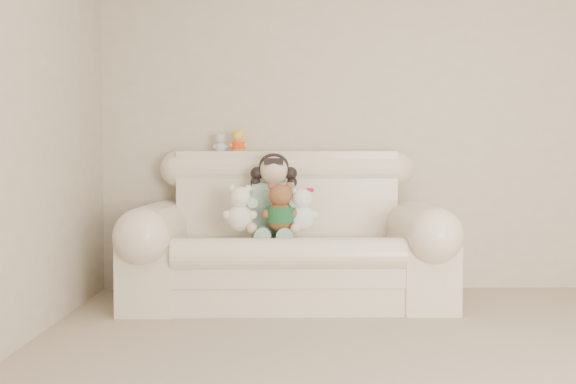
{
  "coord_description": "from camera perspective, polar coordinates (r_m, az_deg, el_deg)",
  "views": [
    {
      "loc": [
        -0.95,
        -2.18,
        0.91
      ],
      "look_at": [
        -0.88,
        1.9,
        0.75
      ],
      "focal_mm": 39.13,
      "sensor_mm": 36.0,
      "label": 1
    }
  ],
  "objects": [
    {
      "name": "wall_back",
      "position": [
        4.79,
        10.57,
        6.88
      ],
      "size": [
        4.5,
        0.0,
        4.5
      ],
      "primitive_type": "plane",
      "rotation": [
        1.57,
        0.0,
        0.0
      ],
      "color": "beige",
      "rests_on": "ground"
    },
    {
      "name": "sofa",
      "position": [
        4.2,
        -0.02,
        -3.15
      ],
      "size": [
        2.1,
        0.95,
        1.03
      ],
      "primitive_type": null,
      "color": "beige",
      "rests_on": "floor"
    },
    {
      "name": "seated_child",
      "position": [
        4.26,
        -1.3,
        -0.31
      ],
      "size": [
        0.42,
        0.49,
        0.6
      ],
      "primitive_type": null,
      "rotation": [
        0.0,
        0.0,
        -0.14
      ],
      "color": "#266A41",
      "rests_on": "sofa"
    },
    {
      "name": "brown_teddy",
      "position": [
        4.05,
        -0.7,
        -0.93
      ],
      "size": [
        0.29,
        0.26,
        0.37
      ],
      "primitive_type": null,
      "rotation": [
        0.0,
        0.0,
        0.37
      ],
      "color": "brown",
      "rests_on": "sofa"
    },
    {
      "name": "white_cat",
      "position": [
        4.07,
        1.3,
        -1.18
      ],
      "size": [
        0.22,
        0.17,
        0.33
      ],
      "primitive_type": null,
      "rotation": [
        0.0,
        0.0,
        0.01
      ],
      "color": "white",
      "rests_on": "sofa"
    },
    {
      "name": "cream_teddy",
      "position": [
        4.08,
        -4.38,
        -1.07
      ],
      "size": [
        0.26,
        0.22,
        0.35
      ],
      "primitive_type": null,
      "rotation": [
        0.0,
        0.0,
        0.24
      ],
      "color": "white",
      "rests_on": "sofa"
    },
    {
      "name": "yellow_mini_bear",
      "position": [
        4.54,
        -4.53,
        4.77
      ],
      "size": [
        0.16,
        0.14,
        0.2
      ],
      "primitive_type": null,
      "rotation": [
        0.0,
        0.0,
        0.35
      ],
      "color": "yellow",
      "rests_on": "sofa"
    },
    {
      "name": "grey_mini_plush",
      "position": [
        4.58,
        -6.19,
        4.56
      ],
      "size": [
        0.13,
        0.12,
        0.17
      ],
      "primitive_type": null,
      "rotation": [
        0.0,
        0.0,
        -0.35
      ],
      "color": "silver",
      "rests_on": "sofa"
    }
  ]
}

